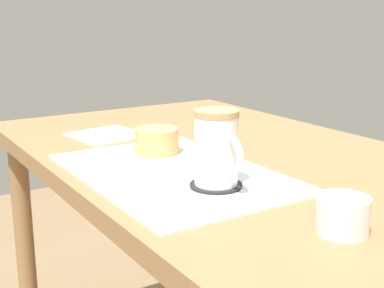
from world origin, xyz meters
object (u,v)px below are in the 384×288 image
dining_table (244,199)px  sugar_bowl (343,215)px  pastry (157,141)px  pastry_plate (157,156)px  coffee_mug (217,148)px

dining_table → sugar_bowl: size_ratio=18.35×
pastry → sugar_bowl: 0.44m
pastry → sugar_bowl: (0.44, 0.04, -0.02)m
dining_table → pastry_plate: 0.20m
dining_table → pastry: 0.21m
pastry → pastry_plate: bearing=0.0°
dining_table → coffee_mug: bearing=-51.6°
dining_table → sugar_bowl: 0.39m
pastry_plate → sugar_bowl: sugar_bowl is taller
pastry → sugar_bowl: pastry is taller
pastry_plate → sugar_bowl: (0.44, 0.04, 0.02)m
dining_table → pastry: bearing=-117.5°
pastry → sugar_bowl: size_ratio=1.22×
coffee_mug → sugar_bowl: bearing=9.4°
pastry_plate → coffee_mug: bearing=0.3°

